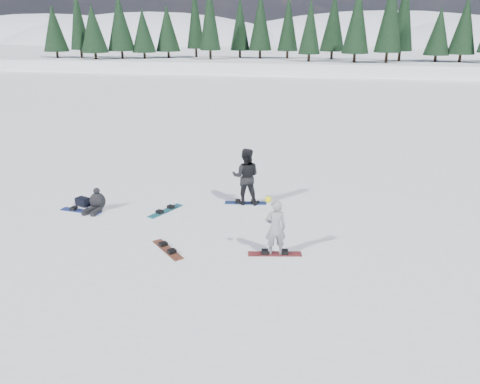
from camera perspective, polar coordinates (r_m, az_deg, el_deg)
name	(u,v)px	position (r m, az deg, el deg)	size (l,w,h in m)	color
ground	(228,239)	(14.12, -1.43, -5.78)	(420.00, 420.00, 0.00)	white
alpine_backdrop	(302,76)	(203.10, 7.55, 13.80)	(412.50, 227.00, 53.20)	white
snowboarder_woman	(275,228)	(12.91, 4.33, -4.34)	(0.68, 0.54, 1.77)	#97979C
snowboarder_man	(246,176)	(16.55, 0.71, 1.91)	(0.99, 0.77, 2.04)	black
seated_rider	(97,202)	(16.94, -17.04, -1.12)	(0.64, 0.98, 0.79)	black
gear_bag	(83,202)	(17.53, -18.63, -1.13)	(0.45, 0.30, 0.30)	black
snowboard_woman	(275,254)	(13.26, 4.26, -7.54)	(1.50, 0.28, 0.03)	maroon
snowboard_man	(246,203)	(16.88, 0.70, -1.34)	(1.50, 0.28, 0.03)	navy
snowboard_loose_c	(81,211)	(17.07, -18.83, -2.20)	(1.50, 0.28, 0.03)	navy
snowboard_loose_a	(165,211)	(16.37, -9.09, -2.29)	(1.50, 0.28, 0.03)	teal
snowboard_loose_b	(168,250)	(13.62, -8.82, -6.95)	(1.50, 0.28, 0.03)	brown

